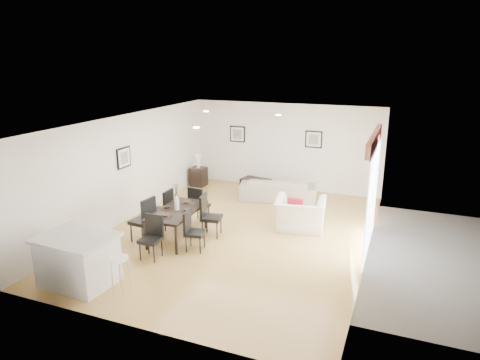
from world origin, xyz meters
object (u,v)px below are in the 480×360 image
at_px(dining_chair_foot, 198,203).
at_px(kitchen_island, 78,260).
at_px(sofa, 277,189).
at_px(armchair, 300,214).
at_px(coffee_table, 256,184).
at_px(dining_chair_wfar, 165,207).
at_px(side_table, 199,177).
at_px(dining_chair_head, 152,234).
at_px(dining_chair_wnear, 145,217).
at_px(bar_stool, 120,262).
at_px(dining_table, 177,213).
at_px(dining_chair_efar, 208,213).
at_px(dining_chair_enear, 192,229).

height_order(dining_chair_foot, kitchen_island, dining_chair_foot).
distance_m(sofa, armchair, 2.28).
xyz_separation_m(sofa, coffee_table, (-0.91, 0.66, -0.14)).
bearing_deg(dining_chair_foot, sofa, -112.87).
bearing_deg(dining_chair_wfar, side_table, -167.56).
height_order(armchair, dining_chair_head, dining_chair_head).
bearing_deg(dining_chair_wnear, bar_stool, 27.52).
distance_m(dining_table, dining_chair_wfar, 0.73).
distance_m(dining_chair_head, kitchen_island, 1.59).
bearing_deg(dining_chair_wfar, bar_stool, 14.69).
relative_size(dining_chair_head, coffee_table, 1.03).
height_order(dining_table, dining_chair_head, dining_chair_head).
bearing_deg(armchair, sofa, -67.90).
xyz_separation_m(dining_chair_wnear, coffee_table, (1.00, 4.63, -0.41)).
xyz_separation_m(armchair, dining_chair_foot, (-2.51, -0.55, 0.14)).
xyz_separation_m(dining_table, dining_chair_wnear, (-0.58, -0.43, -0.04)).
xyz_separation_m(dining_chair_efar, side_table, (-2.05, 3.54, -0.25)).
bearing_deg(armchair, dining_chair_wnear, 24.38).
relative_size(dining_chair_wfar, dining_chair_foot, 1.04).
relative_size(dining_chair_wnear, dining_chair_foot, 1.11).
bearing_deg(armchair, dining_chair_enear, 37.87).
distance_m(armchair, dining_chair_foot, 2.57).
relative_size(dining_chair_efar, coffee_table, 1.11).
relative_size(sofa, dining_chair_wfar, 2.25).
bearing_deg(sofa, dining_chair_efar, 62.83).
relative_size(dining_chair_enear, bar_stool, 1.27).
relative_size(dining_chair_wfar, coffee_table, 1.10).
bearing_deg(dining_chair_foot, armchair, -162.38).
bearing_deg(bar_stool, dining_chair_head, 100.36).
bearing_deg(dining_table, armchair, 29.67).
height_order(dining_table, kitchen_island, kitchen_island).
height_order(dining_chair_head, coffee_table, dining_chair_head).
bearing_deg(coffee_table, dining_chair_efar, -76.56).
relative_size(dining_chair_foot, side_table, 1.55).
bearing_deg(dining_chair_wnear, dining_chair_enear, 94.97).
distance_m(dining_chair_wfar, dining_chair_foot, 0.85).
relative_size(armchair, dining_chair_wfar, 1.20).
relative_size(armchair, bar_stool, 1.70).
height_order(dining_chair_head, dining_chair_foot, dining_chair_foot).
bearing_deg(kitchen_island, side_table, 99.62).
bearing_deg(dining_chair_wnear, dining_chair_foot, 163.81).
height_order(dining_chair_wnear, dining_chair_foot, dining_chair_wnear).
xyz_separation_m(kitchen_island, bar_stool, (0.93, 0.00, 0.12)).
distance_m(sofa, coffee_table, 1.13).
relative_size(dining_table, bar_stool, 2.47).
bearing_deg(dining_chair_efar, dining_chair_enear, 171.72).
bearing_deg(dining_chair_head, side_table, 104.92).
xyz_separation_m(dining_chair_wnear, kitchen_island, (-0.09, -2.05, -0.11)).
relative_size(dining_chair_foot, bar_stool, 1.36).
xyz_separation_m(armchair, dining_chair_head, (-2.50, -2.63, 0.13)).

